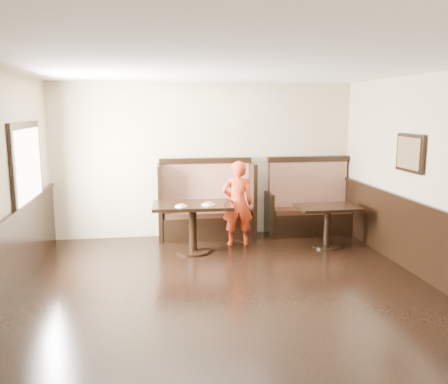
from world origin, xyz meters
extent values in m
plane|color=black|center=(0.00, 0.00, 0.00)|extent=(7.00, 7.00, 0.00)
plane|color=#BCAE88|center=(0.00, 3.50, 1.40)|extent=(5.50, 0.00, 5.50)
plane|color=#BCAE88|center=(0.00, -3.50, 1.40)|extent=(5.50, 0.00, 5.50)
plane|color=white|center=(0.00, 0.00, 2.80)|extent=(7.00, 7.00, 0.00)
cube|color=black|center=(-2.71, 1.90, 1.55)|extent=(0.05, 1.50, 1.20)
cube|color=white|center=(-2.69, 1.90, 1.55)|extent=(0.01, 1.30, 1.00)
cube|color=black|center=(2.71, 1.20, 1.70)|extent=(0.04, 0.70, 0.55)
cube|color=olive|center=(2.69, 1.20, 1.70)|extent=(0.01, 0.60, 0.45)
cube|color=black|center=(0.00, 3.22, 0.21)|extent=(1.60, 0.50, 0.42)
cube|color=#351C10|center=(0.00, 3.22, 0.46)|extent=(1.54, 0.46, 0.09)
cube|color=#4C0F1D|center=(0.00, 3.43, 0.90)|extent=(1.60, 0.12, 0.92)
cube|color=black|center=(0.00, 3.43, 1.40)|extent=(1.68, 0.16, 0.10)
cube|color=black|center=(-0.84, 3.32, 0.68)|extent=(0.07, 0.72, 1.36)
cube|color=black|center=(0.84, 3.32, 0.68)|extent=(0.07, 0.72, 1.36)
cube|color=black|center=(1.95, 3.22, 0.21)|extent=(1.50, 0.50, 0.42)
cube|color=#351C10|center=(1.95, 3.22, 0.46)|extent=(1.44, 0.46, 0.09)
cube|color=#4C0F1D|center=(1.95, 3.43, 0.90)|extent=(1.50, 0.12, 0.92)
cube|color=black|center=(1.95, 3.43, 1.40)|extent=(1.58, 0.16, 0.10)
cube|color=black|center=(1.16, 3.32, 0.40)|extent=(0.07, 0.72, 0.80)
cube|color=black|center=(2.74, 3.32, 0.40)|extent=(0.07, 0.72, 0.80)
cube|color=black|center=(-0.33, 2.39, 0.79)|extent=(1.31, 0.86, 0.05)
cylinder|color=black|center=(-0.33, 2.39, 0.38)|extent=(0.13, 0.13, 0.75)
cylinder|color=black|center=(-0.33, 2.39, 0.02)|extent=(0.55, 0.55, 0.03)
cube|color=black|center=(1.95, 2.36, 0.69)|extent=(1.03, 0.67, 0.05)
cylinder|color=black|center=(1.95, 2.36, 0.34)|extent=(0.11, 0.11, 0.65)
cylinder|color=black|center=(1.95, 2.36, 0.01)|extent=(0.48, 0.48, 0.03)
imported|color=red|center=(0.47, 2.71, 0.73)|extent=(0.55, 0.37, 1.46)
cylinder|color=white|center=(-0.52, 2.20, 0.82)|extent=(0.19, 0.19, 0.01)
cylinder|color=tan|center=(-0.52, 2.20, 0.83)|extent=(0.12, 0.12, 0.02)
cylinder|color=#EABA54|center=(-0.52, 2.20, 0.85)|extent=(0.10, 0.10, 0.01)
cylinder|color=white|center=(-0.09, 2.25, 0.82)|extent=(0.22, 0.22, 0.01)
cylinder|color=tan|center=(-0.09, 2.25, 0.84)|extent=(0.13, 0.13, 0.02)
cylinder|color=#EABA54|center=(-0.09, 2.25, 0.85)|extent=(0.12, 0.12, 0.01)
camera|label=1|loc=(-0.96, -5.11, 2.33)|focal=38.00mm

